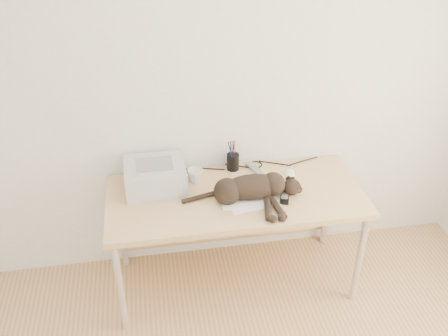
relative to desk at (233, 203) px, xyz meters
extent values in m
plane|color=white|center=(0.00, 0.27, 0.69)|extent=(3.50, 0.00, 3.50)
cube|color=tan|center=(0.00, -0.09, 0.11)|extent=(1.60, 0.70, 0.04)
cylinder|color=silver|center=(-0.75, -0.39, -0.26)|extent=(0.04, 0.04, 0.70)
cylinder|color=silver|center=(0.75, -0.39, -0.26)|extent=(0.04, 0.04, 0.70)
cylinder|color=silver|center=(-0.75, 0.21, -0.26)|extent=(0.04, 0.04, 0.70)
cylinder|color=silver|center=(0.75, 0.21, -0.26)|extent=(0.04, 0.04, 0.70)
cube|color=tan|center=(0.00, 0.24, -0.21)|extent=(1.48, 0.02, 0.60)
cube|color=#B8B8BE|center=(-0.49, 0.07, 0.22)|extent=(0.38, 0.32, 0.17)
cube|color=black|center=(-0.49, 0.07, 0.23)|extent=(0.32, 0.02, 0.10)
cube|color=gray|center=(-0.49, 0.07, 0.31)|extent=(0.23, 0.16, 0.01)
cube|color=white|center=(0.09, -0.15, 0.14)|extent=(0.37, 0.29, 0.00)
cube|color=white|center=(0.06, -0.13, 0.14)|extent=(0.34, 0.24, 0.00)
ellipsoid|color=black|center=(0.09, -0.14, 0.21)|extent=(0.38, 0.16, 0.16)
sphere|color=black|center=(-0.07, -0.15, 0.21)|extent=(0.17, 0.17, 0.17)
ellipsoid|color=black|center=(0.34, -0.15, 0.19)|extent=(0.12, 0.11, 0.10)
cone|color=black|center=(0.33, -0.10, 0.23)|extent=(0.04, 0.05, 0.05)
cone|color=black|center=(0.36, -0.11, 0.22)|extent=(0.04, 0.06, 0.05)
cylinder|color=black|center=(0.16, -0.28, 0.15)|extent=(0.04, 0.22, 0.04)
cylinder|color=black|center=(0.21, -0.28, 0.15)|extent=(0.04, 0.22, 0.04)
cylinder|color=black|center=(-0.22, -0.10, 0.15)|extent=(0.24, 0.03, 0.03)
imported|color=white|center=(-0.23, 0.09, 0.18)|extent=(0.14, 0.14, 0.09)
cylinder|color=black|center=(0.04, 0.20, 0.19)|extent=(0.08, 0.08, 0.11)
cylinder|color=#990C0C|center=(0.02, 0.20, 0.27)|extent=(0.01, 0.01, 0.15)
cylinder|color=navy|center=(0.05, 0.21, 0.27)|extent=(0.01, 0.01, 0.15)
cylinder|color=black|center=(0.04, 0.19, 0.27)|extent=(0.01, 0.01, 0.15)
cube|color=gray|center=(0.18, 0.16, 0.14)|extent=(0.10, 0.17, 0.02)
cube|color=black|center=(0.30, -0.16, 0.14)|extent=(0.11, 0.20, 0.02)
ellipsoid|color=white|center=(0.40, 0.08, 0.15)|extent=(0.09, 0.12, 0.04)
camera|label=1|loc=(-0.50, -2.58, 1.93)|focal=40.00mm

